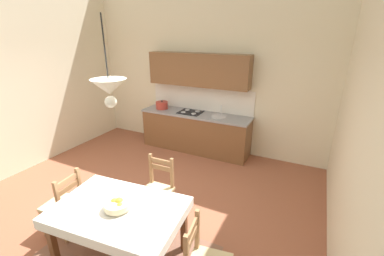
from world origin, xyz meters
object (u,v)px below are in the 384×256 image
object	(u,v)px
dining_chair_tv_side	(64,204)
pendant_lamp	(109,88)
dining_chair_kitchen_side	(157,190)
fruit_bowl	(118,204)
dining_table	(119,216)
kitchen_cabinetry	(196,115)

from	to	relation	value
dining_chair_tv_side	pendant_lamp	xyz separation A→B (m)	(1.14, -0.09, 1.71)
dining_chair_kitchen_side	fruit_bowl	world-z (taller)	dining_chair_kitchen_side
dining_table	pendant_lamp	xyz separation A→B (m)	(0.14, -0.07, 1.52)
kitchen_cabinetry	dining_chair_tv_side	world-z (taller)	kitchen_cabinetry
dining_chair_kitchen_side	pendant_lamp	distance (m)	1.96
kitchen_cabinetry	dining_chair_kitchen_side	bearing A→B (deg)	-78.08
pendant_lamp	dining_chair_kitchen_side	bearing A→B (deg)	102.16
fruit_bowl	pendant_lamp	distance (m)	1.34
kitchen_cabinetry	pendant_lamp	bearing A→B (deg)	-78.01
dining_chair_kitchen_side	pendant_lamp	xyz separation A→B (m)	(0.20, -0.94, 1.71)
dining_chair_tv_side	dining_table	bearing A→B (deg)	-1.46
fruit_bowl	dining_chair_tv_side	bearing A→B (deg)	177.56
dining_chair_tv_side	dining_chair_kitchen_side	bearing A→B (deg)	41.97
dining_chair_tv_side	pendant_lamp	distance (m)	2.06
pendant_lamp	dining_table	bearing A→B (deg)	154.26
dining_chair_kitchen_side	pendant_lamp	bearing A→B (deg)	-77.84
kitchen_cabinetry	fruit_bowl	size ratio (longest dim) A/B	8.44
dining_chair_kitchen_side	dining_chair_tv_side	size ratio (longest dim) A/B	1.00
dining_chair_tv_side	fruit_bowl	size ratio (longest dim) A/B	3.10
fruit_bowl	pendant_lamp	xyz separation A→B (m)	(0.12, -0.05, 1.34)
dining_table	fruit_bowl	bearing A→B (deg)	-49.33
kitchen_cabinetry	fruit_bowl	world-z (taller)	kitchen_cabinetry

